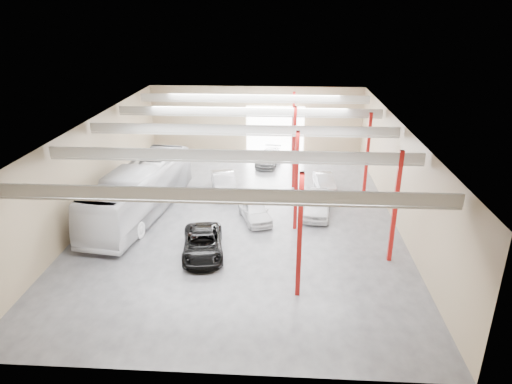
# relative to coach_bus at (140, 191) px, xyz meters

# --- Properties ---
(depot_shell) EXTENTS (22.12, 32.12, 7.06)m
(depot_shell) POSITION_rel_coach_bus_xyz_m (7.68, 0.83, 3.07)
(depot_shell) COLOR #404145
(depot_shell) RESTS_ON ground
(coach_bus) EXTENTS (4.97, 14.02, 3.82)m
(coach_bus) POSITION_rel_coach_bus_xyz_m (0.00, 0.00, 0.00)
(coach_bus) COLOR silver
(coach_bus) RESTS_ON ground
(black_sedan) EXTENTS (3.24, 5.61, 1.47)m
(black_sedan) POSITION_rel_coach_bus_xyz_m (5.55, -5.66, -1.17)
(black_sedan) COLOR black
(black_sedan) RESTS_ON ground
(car_row_a) EXTENTS (3.10, 4.69, 1.48)m
(car_row_a) POSITION_rel_coach_bus_xyz_m (8.46, -0.46, -1.17)
(car_row_a) COLOR silver
(car_row_a) RESTS_ON ground
(car_row_b) EXTENTS (2.97, 5.36, 1.67)m
(car_row_b) POSITION_rel_coach_bus_xyz_m (5.55, 4.74, -1.07)
(car_row_b) COLOR #BDBCC2
(car_row_b) RESTS_ON ground
(car_row_c) EXTENTS (2.77, 5.15, 1.42)m
(car_row_c) POSITION_rel_coach_bus_xyz_m (9.03, 12.34, -1.20)
(car_row_c) COLOR slate
(car_row_c) RESTS_ON ground
(car_right_near) EXTENTS (1.84, 4.14, 1.32)m
(car_right_near) POSITION_rel_coach_bus_xyz_m (13.99, 6.04, -1.25)
(car_right_near) COLOR silver
(car_right_near) RESTS_ON ground
(car_right_far) EXTENTS (2.60, 5.15, 1.68)m
(car_right_far) POSITION_rel_coach_bus_xyz_m (13.05, 0.84, -1.07)
(car_right_far) COLOR white
(car_right_far) RESTS_ON ground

